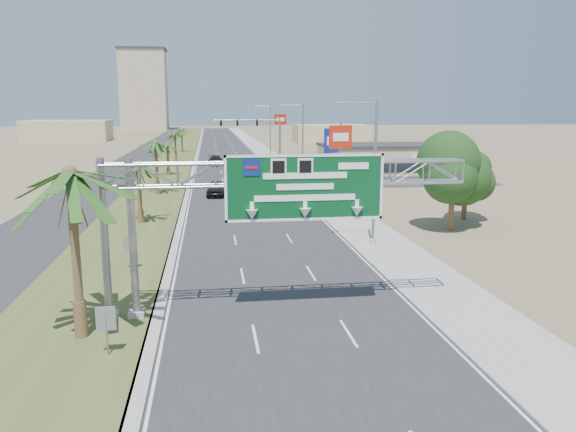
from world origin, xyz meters
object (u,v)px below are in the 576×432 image
(store_building, at_px, (383,159))
(pole_sign_blue, at_px, (331,143))
(palm_near, at_px, (70,174))
(signal_mast, at_px, (267,139))
(sign_gantry, at_px, (269,186))
(car_left_lane, at_px, (216,189))
(car_right_lane, at_px, (250,170))
(pole_sign_red_far, at_px, (280,123))
(pole_sign_red_near, at_px, (340,141))
(car_mid_lane, at_px, (254,184))
(car_far, at_px, (216,161))

(store_building, distance_m, pole_sign_blue, 17.55)
(palm_near, distance_m, pole_sign_blue, 49.06)
(signal_mast, xyz_separation_m, pole_sign_blue, (5.99, -19.37, 0.48))
(sign_gantry, height_order, signal_mast, signal_mast)
(car_left_lane, xyz_separation_m, car_right_lane, (5.03, 18.88, -0.08))
(pole_sign_red_far, bearing_deg, signal_mast, -106.14)
(store_building, distance_m, pole_sign_red_near, 27.51)
(sign_gantry, distance_m, palm_near, 8.41)
(store_building, xyz_separation_m, pole_sign_blue, (-10.84, -13.39, 3.33))
(car_right_lane, bearing_deg, sign_gantry, -90.81)
(signal_mast, xyz_separation_m, pole_sign_red_far, (3.83, 13.23, 1.97))
(car_mid_lane, height_order, car_far, car_far)
(car_mid_lane, xyz_separation_m, pole_sign_red_far, (7.50, 33.94, 6.18))
(sign_gantry, relative_size, palm_near, 2.01)
(sign_gantry, bearing_deg, signal_mast, 84.26)
(store_building, relative_size, car_far, 3.36)
(signal_mast, height_order, car_right_lane, signal_mast)
(car_left_lane, height_order, pole_sign_red_far, pole_sign_red_far)
(store_building, height_order, car_far, store_building)
(palm_near, bearing_deg, pole_sign_red_near, 60.71)
(palm_near, height_order, car_right_lane, palm_near)
(palm_near, relative_size, car_mid_lane, 2.15)
(sign_gantry, relative_size, car_mid_lane, 4.31)
(pole_sign_blue, bearing_deg, car_right_lane, 125.78)
(sign_gantry, xyz_separation_m, pole_sign_red_far, (10.06, 75.28, 0.77))
(palm_near, xyz_separation_m, car_mid_lane, (10.70, 43.26, -6.29))
(store_building, height_order, car_mid_lane, store_building)
(car_mid_lane, distance_m, pole_sign_red_near, 13.75)
(pole_sign_blue, bearing_deg, sign_gantry, -105.98)
(car_left_lane, height_order, pole_sign_red_near, pole_sign_red_near)
(palm_near, distance_m, car_far, 72.57)
(car_right_lane, bearing_deg, signal_mast, 66.87)
(palm_near, xyz_separation_m, pole_sign_red_far, (18.20, 77.20, -0.11))
(store_building, distance_m, pole_sign_red_far, 23.69)
(palm_near, xyz_separation_m, pole_sign_blue, (20.36, 44.61, -1.60))
(car_left_lane, bearing_deg, car_mid_lane, 51.73)
(car_right_lane, relative_size, car_far, 1.00)
(car_far, bearing_deg, sign_gantry, -96.57)
(car_far, bearing_deg, store_building, -37.48)
(signal_mast, bearing_deg, pole_sign_blue, -72.82)
(store_building, distance_m, car_mid_lane, 25.28)
(car_right_lane, distance_m, car_far, 15.39)
(car_left_lane, bearing_deg, pole_sign_blue, 28.40)
(sign_gantry, height_order, palm_near, palm_near)
(signal_mast, bearing_deg, pole_sign_red_near, -81.44)
(signal_mast, xyz_separation_m, car_left_lane, (-8.20, -25.54, -4.02))
(car_left_lane, distance_m, pole_sign_red_far, 41.04)
(palm_near, height_order, pole_sign_red_near, palm_near)
(car_left_lane, xyz_separation_m, car_far, (0.45, 33.58, -0.05))
(pole_sign_red_far, bearing_deg, store_building, -55.90)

